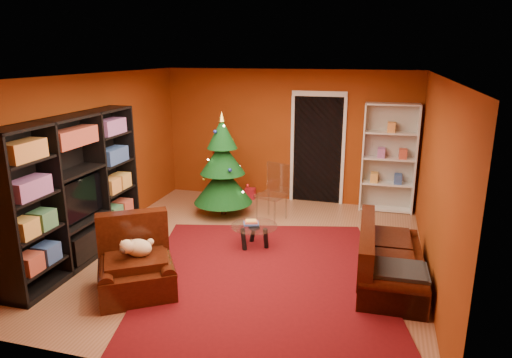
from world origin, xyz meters
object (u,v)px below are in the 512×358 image
(armchair, at_px, (136,264))
(acrylic_chair, at_px, (272,195))
(sofa, at_px, (391,255))
(christmas_tree, at_px, (223,166))
(gift_box_red, at_px, (250,193))
(media_unit, at_px, (75,191))
(rug, at_px, (264,276))
(dog, at_px, (139,248))
(coffee_table, at_px, (254,236))
(gift_box_green, at_px, (230,199))
(white_bookshelf, at_px, (389,159))

(armchair, height_order, acrylic_chair, acrylic_chair)
(armchair, distance_m, sofa, 3.24)
(armchair, bearing_deg, christmas_tree, 55.48)
(gift_box_red, bearing_deg, christmas_tree, -101.22)
(gift_box_red, distance_m, acrylic_chair, 1.36)
(christmas_tree, height_order, gift_box_red, christmas_tree)
(media_unit, bearing_deg, christmas_tree, 59.54)
(rug, xyz_separation_m, dog, (-1.42, -0.74, 0.56))
(gift_box_red, bearing_deg, coffee_table, -72.24)
(gift_box_green, relative_size, armchair, 0.28)
(armchair, distance_m, coffee_table, 2.00)
(media_unit, bearing_deg, armchair, -27.88)
(acrylic_chair, bearing_deg, coffee_table, -68.73)
(gift_box_green, distance_m, coffee_table, 2.01)
(acrylic_chair, bearing_deg, white_bookshelf, 48.66)
(armchair, distance_m, dog, 0.20)
(white_bookshelf, relative_size, dog, 5.19)
(dog, xyz_separation_m, acrylic_chair, (0.99, 2.88, -0.11))
(rug, relative_size, acrylic_chair, 4.03)
(white_bookshelf, relative_size, armchair, 2.12)
(media_unit, bearing_deg, gift_box_green, 64.01)
(dog, height_order, coffee_table, dog)
(gift_box_green, bearing_deg, christmas_tree, -87.34)
(gift_box_red, bearing_deg, white_bookshelf, -0.43)
(white_bookshelf, bearing_deg, sofa, -89.29)
(gift_box_red, distance_m, sofa, 4.03)
(white_bookshelf, distance_m, dog, 4.96)
(christmas_tree, bearing_deg, white_bookshelf, 19.63)
(white_bookshelf, xyz_separation_m, coffee_table, (-1.93, -2.33, -0.82))
(dog, bearing_deg, media_unit, 123.02)
(dog, bearing_deg, sofa, -13.79)
(christmas_tree, height_order, sofa, christmas_tree)
(christmas_tree, distance_m, coffee_table, 1.78)
(gift_box_red, bearing_deg, gift_box_green, -111.15)
(gift_box_green, distance_m, acrylic_chair, 1.12)
(armchair, xyz_separation_m, coffee_table, (1.04, 1.70, -0.20))
(armchair, relative_size, sofa, 0.55)
(white_bookshelf, relative_size, coffee_table, 2.92)
(christmas_tree, distance_m, gift_box_green, 0.92)
(gift_box_green, height_order, dog, dog)
(coffee_table, bearing_deg, gift_box_green, 119.23)
(sofa, xyz_separation_m, coffee_table, (-2.00, 0.57, -0.19))
(media_unit, height_order, acrylic_chair, media_unit)
(rug, relative_size, gift_box_green, 13.38)
(coffee_table, bearing_deg, armchair, -121.41)
(christmas_tree, height_order, dog, christmas_tree)
(dog, distance_m, coffee_table, 1.96)
(rug, bearing_deg, media_unit, -176.31)
(dog, height_order, sofa, sofa)
(rug, xyz_separation_m, gift_box_green, (-1.38, 2.65, 0.13))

